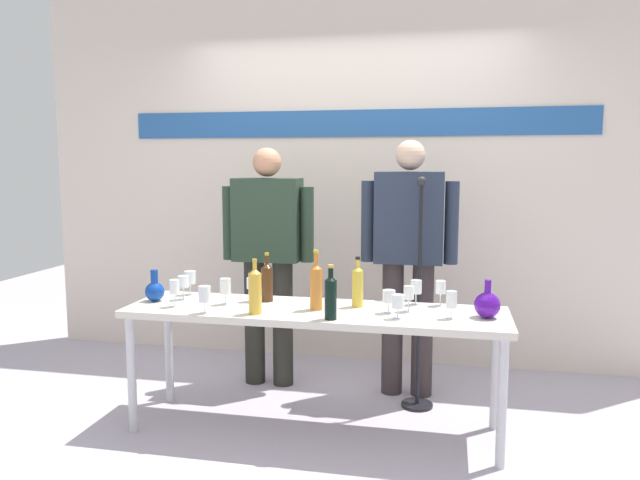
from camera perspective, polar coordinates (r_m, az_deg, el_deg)
The scene contains 25 objects.
ground_plane at distance 3.73m, azimuth -0.50°, elevation -17.22°, with size 10.00×10.00×0.00m, color #B3A9BA.
back_wall at distance 4.77m, azimuth 3.13°, elevation 6.69°, with size 5.04×0.11×3.00m.
display_table at distance 3.51m, azimuth -0.51°, elevation -7.42°, with size 2.16×0.58×0.72m.
decanter_blue_left at distance 3.81m, azimuth -15.10°, elevation -4.53°, with size 0.12×0.12×0.19m.
decanter_blue_right at distance 3.40m, azimuth 15.28°, elevation -5.80°, with size 0.14×0.14×0.21m.
presenter_left at distance 4.23m, azimuth -4.86°, elevation -0.89°, with size 0.64×0.22×1.64m.
presenter_right at distance 4.05m, azimuth 8.24°, elevation -0.96°, with size 0.63×0.22×1.69m.
wine_bottle_0 at distance 3.45m, azimuth -0.36°, elevation -4.21°, with size 0.07×0.07×0.34m.
wine_bottle_1 at distance 3.24m, azimuth 0.99°, elevation -5.20°, with size 0.06×0.06×0.29m.
wine_bottle_2 at distance 3.68m, azimuth -4.94°, elevation -3.82°, with size 0.07×0.07×0.29m.
wine_bottle_3 at distance 3.53m, azimuth 3.51°, elevation -4.22°, with size 0.07×0.07×0.29m.
wine_bottle_4 at distance 3.38m, azimuth -6.06°, elevation -4.64°, with size 0.07×0.07×0.30m.
wine_glass_left_0 at distance 3.93m, azimuth -11.99°, elevation -3.47°, with size 0.07×0.07×0.15m.
wine_glass_left_1 at distance 3.62m, azimuth -13.37°, elevation -4.32°, with size 0.06×0.06×0.16m.
wine_glass_left_2 at distance 3.63m, azimuth -8.76°, elevation -4.29°, with size 0.07×0.07×0.15m.
wine_glass_left_3 at distance 3.68m, azimuth -6.38°, elevation -4.09°, with size 0.06×0.06×0.14m.
wine_glass_left_4 at distance 3.43m, azimuth -10.67°, elevation -4.99°, with size 0.07×0.07×0.15m.
wine_glass_left_5 at distance 3.80m, azimuth -12.58°, elevation -3.85°, with size 0.07×0.07×0.15m.
wine_glass_right_0 at distance 3.28m, azimuth 7.25°, elevation -5.72°, with size 0.07×0.07×0.13m.
wine_glass_right_1 at distance 3.33m, azimuth 12.11°, elevation -5.48°, with size 0.06×0.06×0.15m.
wine_glass_right_2 at distance 3.62m, azimuth 8.92°, elevation -4.38°, with size 0.07×0.07×0.15m.
wine_glass_right_3 at distance 3.40m, azimuth 6.41°, elevation -5.25°, with size 0.07×0.07×0.13m.
wine_glass_right_4 at distance 3.45m, azimuth 8.25°, elevation -4.94°, with size 0.06×0.06×0.14m.
wine_glass_right_5 at distance 3.62m, azimuth 11.14°, elevation -4.38°, with size 0.06×0.06×0.15m.
microphone_stand at distance 3.94m, azimuth 9.14°, elevation -8.48°, with size 0.20×0.20×1.46m.
Camera 1 is at (0.74, -3.32, 1.54)m, focal length 34.45 mm.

